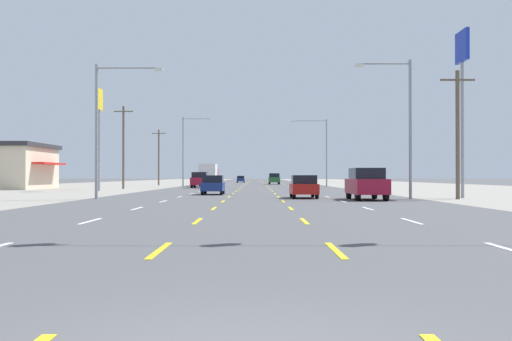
{
  "coord_description": "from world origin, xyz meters",
  "views": [
    {
      "loc": [
        0.17,
        -4.65,
        1.48
      ],
      "look_at": [
        0.17,
        67.2,
        2.17
      ],
      "focal_mm": 41.16,
      "sensor_mm": 36.0,
      "label": 1
    }
  ],
  "objects_px": {
    "hatchback_inner_left_mid": "(213,185)",
    "hatchback_inner_left_distant_a": "(241,179)",
    "box_truck_far_left_far": "(209,174)",
    "suv_inner_right_farthest": "(274,179)",
    "pole_sign_right_row_1": "(462,70)",
    "suv_far_left_midfar": "(200,180)",
    "streetlight_right_row_1": "(322,147)",
    "suv_far_right_nearest": "(366,183)",
    "streetlight_left_row_0": "(104,119)",
    "pole_sign_left_row_1": "(99,114)",
    "streetlight_right_row_0": "(405,118)",
    "streetlight_left_row_1": "(186,146)",
    "hatchback_inner_right_near": "(304,186)",
    "sedan_far_right_farther": "(302,181)"
  },
  "relations": [
    {
      "from": "hatchback_inner_left_mid",
      "to": "hatchback_inner_left_distant_a",
      "type": "distance_m",
      "value": 85.03
    },
    {
      "from": "box_truck_far_left_far",
      "to": "suv_inner_right_farthest",
      "type": "xyz_separation_m",
      "value": [
        10.24,
        19.55,
        -0.81
      ]
    },
    {
      "from": "box_truck_far_left_far",
      "to": "pole_sign_right_row_1",
      "type": "xyz_separation_m",
      "value": [
        20.97,
        -46.34,
        6.82
      ]
    },
    {
      "from": "suv_inner_right_farthest",
      "to": "hatchback_inner_left_distant_a",
      "type": "bearing_deg",
      "value": 104.29
    },
    {
      "from": "suv_far_left_midfar",
      "to": "streetlight_right_row_1",
      "type": "distance_m",
      "value": 19.38
    },
    {
      "from": "suv_far_right_nearest",
      "to": "suv_inner_right_farthest",
      "type": "bearing_deg",
      "value": 93.0
    },
    {
      "from": "suv_far_left_midfar",
      "to": "streetlight_left_row_0",
      "type": "bearing_deg",
      "value": -94.44
    },
    {
      "from": "pole_sign_left_row_1",
      "to": "pole_sign_right_row_1",
      "type": "xyz_separation_m",
      "value": [
        29.54,
        -18.34,
        1.05
      ]
    },
    {
      "from": "streetlight_right_row_0",
      "to": "streetlight_left_row_1",
      "type": "bearing_deg",
      "value": 113.49
    },
    {
      "from": "suv_inner_right_farthest",
      "to": "hatchback_inner_right_near",
      "type": "bearing_deg",
      "value": -90.06
    },
    {
      "from": "suv_far_left_midfar",
      "to": "suv_inner_right_farthest",
      "type": "height_order",
      "value": "same"
    },
    {
      "from": "streetlight_right_row_1",
      "to": "pole_sign_left_row_1",
      "type": "bearing_deg",
      "value": -135.26
    },
    {
      "from": "streetlight_right_row_0",
      "to": "streetlight_left_row_1",
      "type": "xyz_separation_m",
      "value": [
        -19.51,
        44.9,
        0.49
      ]
    },
    {
      "from": "hatchback_inner_left_mid",
      "to": "box_truck_far_left_far",
      "type": "relative_size",
      "value": 0.54
    },
    {
      "from": "suv_inner_right_farthest",
      "to": "pole_sign_left_row_1",
      "type": "bearing_deg",
      "value": -111.59
    },
    {
      "from": "streetlight_left_row_0",
      "to": "pole_sign_right_row_1",
      "type": "bearing_deg",
      "value": 4.41
    },
    {
      "from": "streetlight_right_row_0",
      "to": "streetlight_left_row_0",
      "type": "bearing_deg",
      "value": 180.0
    },
    {
      "from": "box_truck_far_left_far",
      "to": "suv_far_right_nearest",
      "type": "bearing_deg",
      "value": -74.36
    },
    {
      "from": "hatchback_inner_right_near",
      "to": "pole_sign_right_row_1",
      "type": "distance_m",
      "value": 13.37
    },
    {
      "from": "suv_inner_right_farthest",
      "to": "streetlight_right_row_0",
      "type": "height_order",
      "value": "streetlight_right_row_0"
    },
    {
      "from": "hatchback_inner_right_near",
      "to": "streetlight_left_row_1",
      "type": "xyz_separation_m",
      "value": [
        -13.1,
        43.48,
        4.92
      ]
    },
    {
      "from": "pole_sign_right_row_1",
      "to": "pole_sign_left_row_1",
      "type": "bearing_deg",
      "value": 148.16
    },
    {
      "from": "streetlight_left_row_1",
      "to": "pole_sign_right_row_1",
      "type": "bearing_deg",
      "value": -60.97
    },
    {
      "from": "hatchback_inner_right_near",
      "to": "pole_sign_right_row_1",
      "type": "xyz_separation_m",
      "value": [
        10.8,
        0.42,
        7.87
      ]
    },
    {
      "from": "suv_far_left_midfar",
      "to": "sedan_far_right_farther",
      "type": "bearing_deg",
      "value": 49.55
    },
    {
      "from": "hatchback_inner_left_distant_a",
      "to": "streetlight_left_row_0",
      "type": "height_order",
      "value": "streetlight_left_row_0"
    },
    {
      "from": "streetlight_right_row_0",
      "to": "sedan_far_right_farther",
      "type": "bearing_deg",
      "value": 92.82
    },
    {
      "from": "suv_far_right_nearest",
      "to": "streetlight_right_row_0",
      "type": "xyz_separation_m",
      "value": [
        2.72,
        1.31,
        4.18
      ]
    },
    {
      "from": "pole_sign_right_row_1",
      "to": "streetlight_right_row_0",
      "type": "height_order",
      "value": "pole_sign_right_row_1"
    },
    {
      "from": "hatchback_inner_right_near",
      "to": "streetlight_left_row_0",
      "type": "bearing_deg",
      "value": -173.78
    },
    {
      "from": "box_truck_far_left_far",
      "to": "hatchback_inner_left_distant_a",
      "type": "bearing_deg",
      "value": 85.6
    },
    {
      "from": "suv_far_left_midfar",
      "to": "streetlight_right_row_1",
      "type": "relative_size",
      "value": 0.51
    },
    {
      "from": "hatchback_inner_left_distant_a",
      "to": "streetlight_right_row_0",
      "type": "height_order",
      "value": "streetlight_right_row_0"
    },
    {
      "from": "box_truck_far_left_far",
      "to": "sedan_far_right_farther",
      "type": "bearing_deg",
      "value": 16.22
    },
    {
      "from": "suv_far_right_nearest",
      "to": "streetlight_right_row_0",
      "type": "distance_m",
      "value": 5.16
    },
    {
      "from": "pole_sign_right_row_1",
      "to": "streetlight_right_row_1",
      "type": "distance_m",
      "value": 43.41
    },
    {
      "from": "pole_sign_right_row_1",
      "to": "suv_far_left_midfar",
      "type": "bearing_deg",
      "value": 121.83
    },
    {
      "from": "hatchback_inner_left_distant_a",
      "to": "streetlight_right_row_1",
      "type": "xyz_separation_m",
      "value": [
        12.83,
        -49.18,
        4.88
      ]
    },
    {
      "from": "suv_far_right_nearest",
      "to": "pole_sign_left_row_1",
      "type": "xyz_separation_m",
      "value": [
        -22.44,
        21.49,
        6.57
      ]
    },
    {
      "from": "suv_inner_right_farthest",
      "to": "streetlight_right_row_1",
      "type": "xyz_separation_m",
      "value": [
        6.12,
        -22.84,
        4.63
      ]
    },
    {
      "from": "suv_inner_right_farthest",
      "to": "streetlight_right_row_1",
      "type": "relative_size",
      "value": 0.51
    },
    {
      "from": "suv_inner_right_farthest",
      "to": "streetlight_left_row_1",
      "type": "bearing_deg",
      "value": -119.97
    },
    {
      "from": "suv_inner_right_farthest",
      "to": "pole_sign_right_row_1",
      "type": "height_order",
      "value": "pole_sign_right_row_1"
    },
    {
      "from": "suv_far_left_midfar",
      "to": "sedan_far_right_farther",
      "type": "distance_m",
      "value": 21.71
    },
    {
      "from": "suv_inner_right_farthest",
      "to": "sedan_far_right_farther",
      "type": "bearing_deg",
      "value": -76.33
    },
    {
      "from": "hatchback_inner_left_mid",
      "to": "suv_far_left_midfar",
      "type": "relative_size",
      "value": 0.8
    },
    {
      "from": "pole_sign_right_row_1",
      "to": "hatchback_inner_left_distant_a",
      "type": "bearing_deg",
      "value": 100.7
    },
    {
      "from": "hatchback_inner_left_distant_a",
      "to": "pole_sign_right_row_1",
      "type": "xyz_separation_m",
      "value": [
        17.43,
        -92.23,
        7.87
      ]
    },
    {
      "from": "pole_sign_left_row_1",
      "to": "streetlight_left_row_1",
      "type": "height_order",
      "value": "pole_sign_left_row_1"
    },
    {
      "from": "suv_far_left_midfar",
      "to": "hatchback_inner_left_mid",
      "type": "bearing_deg",
      "value": -82.3
    }
  ]
}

